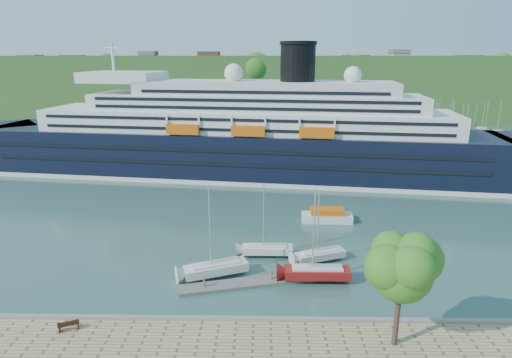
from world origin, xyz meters
name	(u,v)px	position (x,y,z in m)	size (l,w,h in m)	color
ground	(254,329)	(0.00, 0.00, 0.00)	(400.00, 400.00, 0.00)	#2E524A
far_hillside	(262,86)	(0.00, 145.00, 12.00)	(400.00, 50.00, 24.00)	#2F5C24
quay_coping	(254,319)	(0.00, -0.20, 1.15)	(220.00, 0.50, 0.30)	slate
cruise_ship	(234,111)	(-5.07, 52.64, 13.32)	(118.66, 17.28, 26.65)	black
park_bench	(69,324)	(-15.98, -1.85, 1.57)	(1.79, 0.73, 1.15)	#3F1D12
promenade_tree	(400,286)	(11.67, -3.28, 6.38)	(6.50, 6.50, 10.76)	#275F19
floating_pontoon	(255,282)	(-0.03, 7.96, 0.18)	(16.48, 2.01, 0.37)	#69655D
sailboat_white_near	(215,235)	(-4.43, 9.43, 5.08)	(7.87, 2.19, 10.16)	silver
sailboat_red	(319,238)	(6.77, 8.67, 5.11)	(7.91, 2.20, 10.22)	maroon
sailboat_white_far	(321,228)	(7.71, 13.33, 4.33)	(6.71, 1.86, 8.67)	silver
tender_launch	(327,215)	(10.37, 26.42, 1.04)	(7.49, 2.56, 2.07)	#D65A0C
sailboat_extra	(267,223)	(1.35, 14.70, 4.43)	(6.86, 1.91, 8.87)	silver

